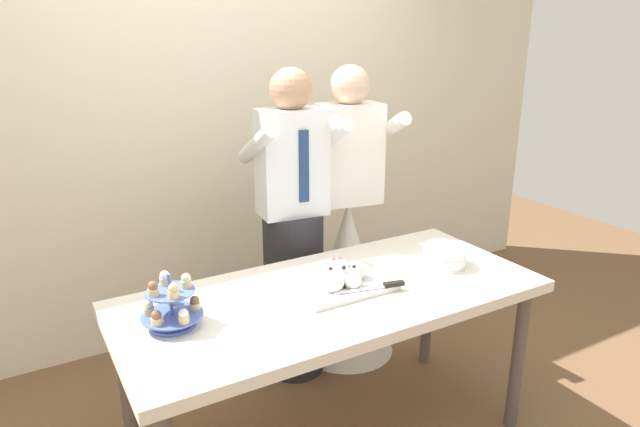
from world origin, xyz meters
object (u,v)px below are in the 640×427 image
at_px(main_cake_tray, 340,279).
at_px(plate_stack, 444,256).
at_px(person_groom, 293,245).
at_px(person_bride, 347,258).
at_px(cupcake_stand, 171,306).
at_px(dessert_table, 333,307).

distance_m(main_cake_tray, plate_stack, 0.55).
height_order(plate_stack, person_groom, person_groom).
relative_size(main_cake_tray, person_bride, 0.26).
relative_size(cupcake_stand, main_cake_tray, 0.53).
bearing_deg(plate_stack, dessert_table, 177.56).
bearing_deg(cupcake_stand, person_bride, 27.76).
xyz_separation_m(main_cake_tray, person_bride, (0.45, 0.64, -0.23)).
bearing_deg(person_bride, plate_stack, -82.51).
height_order(main_cake_tray, person_groom, person_groom).
bearing_deg(person_groom, cupcake_stand, -144.08).
bearing_deg(cupcake_stand, main_cake_tray, -2.40).
relative_size(dessert_table, cupcake_stand, 7.83).
bearing_deg(dessert_table, main_cake_tray, 21.93).
bearing_deg(person_bride, dessert_table, -126.98).
bearing_deg(person_groom, plate_stack, -55.60).
height_order(cupcake_stand, person_bride, person_bride).
bearing_deg(main_cake_tray, plate_stack, -4.51).
xyz_separation_m(dessert_table, cupcake_stand, (-0.67, 0.05, 0.16)).
xyz_separation_m(plate_stack, person_bride, (-0.09, 0.69, -0.24)).
bearing_deg(dessert_table, cupcake_stand, 175.92).
distance_m(cupcake_stand, plate_stack, 1.26).
distance_m(dessert_table, plate_stack, 0.60).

